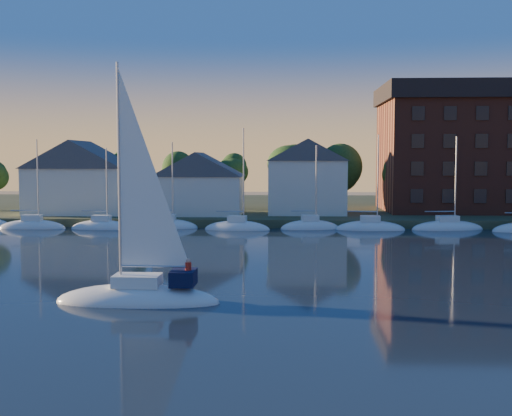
# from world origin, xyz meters

# --- Properties ---
(ground) EXTENTS (260.00, 260.00, 0.00)m
(ground) POSITION_xyz_m (0.00, 0.00, 0.00)
(ground) COLOR black
(ground) RESTS_ON ground
(shoreline_land) EXTENTS (160.00, 50.00, 2.00)m
(shoreline_land) POSITION_xyz_m (0.00, 75.00, 0.00)
(shoreline_land) COLOR #333B22
(shoreline_land) RESTS_ON ground
(wooden_dock) EXTENTS (120.00, 3.00, 1.00)m
(wooden_dock) POSITION_xyz_m (0.00, 52.00, 0.00)
(wooden_dock) COLOR brown
(wooden_dock) RESTS_ON ground
(clubhouse_west) EXTENTS (13.65, 9.45, 9.64)m
(clubhouse_west) POSITION_xyz_m (-22.00, 58.00, 5.93)
(clubhouse_west) COLOR silver
(clubhouse_west) RESTS_ON shoreline_land
(clubhouse_centre) EXTENTS (11.55, 8.40, 8.08)m
(clubhouse_centre) POSITION_xyz_m (-6.00, 57.00, 5.13)
(clubhouse_centre) COLOR silver
(clubhouse_centre) RESTS_ON shoreline_land
(clubhouse_east) EXTENTS (10.50, 8.40, 9.80)m
(clubhouse_east) POSITION_xyz_m (8.00, 59.00, 6.00)
(clubhouse_east) COLOR silver
(clubhouse_east) RESTS_ON shoreline_land
(condo_block) EXTENTS (31.00, 17.00, 17.40)m
(condo_block) POSITION_xyz_m (34.00, 64.95, 9.79)
(condo_block) COLOR brown
(condo_block) RESTS_ON shoreline_land
(tree_line) EXTENTS (93.40, 5.40, 8.90)m
(tree_line) POSITION_xyz_m (2.00, 63.00, 7.18)
(tree_line) COLOR #392419
(tree_line) RESTS_ON shoreline_land
(moored_fleet) EXTENTS (95.50, 2.40, 12.05)m
(moored_fleet) POSITION_xyz_m (4.00, 49.00, 0.10)
(moored_fleet) COLOR silver
(moored_fleet) RESTS_ON ground
(hero_sailboat) EXTENTS (9.72, 3.21, 14.97)m
(hero_sailboat) POSITION_xyz_m (-3.17, 10.62, 0.62)
(hero_sailboat) COLOR silver
(hero_sailboat) RESTS_ON ground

